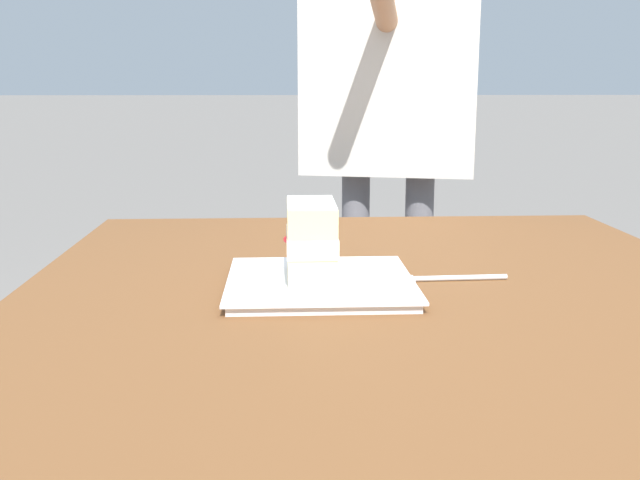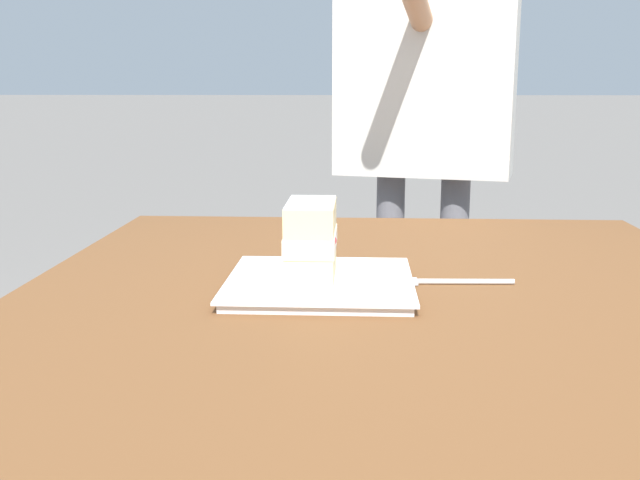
{
  "view_description": "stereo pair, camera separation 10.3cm",
  "coord_description": "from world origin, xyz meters",
  "px_view_note": "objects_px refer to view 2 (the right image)",
  "views": [
    {
      "loc": [
        -0.78,
        0.14,
        1.0
      ],
      "look_at": [
        0.23,
        0.09,
        0.79
      ],
      "focal_mm": 41.53,
      "sensor_mm": 36.0,
      "label": 1
    },
    {
      "loc": [
        -0.78,
        0.04,
        1.0
      ],
      "look_at": [
        0.23,
        0.09,
        0.79
      ],
      "focal_mm": 41.53,
      "sensor_mm": 36.0,
      "label": 2
    }
  ],
  "objects_px": {
    "cake_slice": "(311,241)",
    "diner_person": "(426,71)",
    "dessert_fork": "(447,282)",
    "dessert_plate": "(320,283)",
    "patio_table": "(392,411)"
  },
  "relations": [
    {
      "from": "cake_slice",
      "to": "diner_person",
      "type": "xyz_separation_m",
      "value": [
        0.85,
        -0.23,
        0.25
      ]
    },
    {
      "from": "cake_slice",
      "to": "dessert_plate",
      "type": "bearing_deg",
      "value": -70.79
    },
    {
      "from": "cake_slice",
      "to": "diner_person",
      "type": "relative_size",
      "value": 0.08
    },
    {
      "from": "dessert_plate",
      "to": "diner_person",
      "type": "bearing_deg",
      "value": -14.15
    },
    {
      "from": "dessert_fork",
      "to": "cake_slice",
      "type": "bearing_deg",
      "value": 101.34
    },
    {
      "from": "cake_slice",
      "to": "patio_table",
      "type": "bearing_deg",
      "value": -154.35
    },
    {
      "from": "cake_slice",
      "to": "dessert_fork",
      "type": "distance_m",
      "value": 0.21
    },
    {
      "from": "dessert_plate",
      "to": "dessert_fork",
      "type": "relative_size",
      "value": 1.53
    },
    {
      "from": "patio_table",
      "to": "dessert_plate",
      "type": "bearing_deg",
      "value": 22.63
    },
    {
      "from": "dessert_plate",
      "to": "diner_person",
      "type": "distance_m",
      "value": 0.93
    },
    {
      "from": "patio_table",
      "to": "dessert_fork",
      "type": "xyz_separation_m",
      "value": [
        0.26,
        -0.09,
        0.08
      ]
    },
    {
      "from": "patio_table",
      "to": "cake_slice",
      "type": "distance_m",
      "value": 0.29
    },
    {
      "from": "patio_table",
      "to": "dessert_plate",
      "type": "xyz_separation_m",
      "value": [
        0.23,
        0.09,
        0.09
      ]
    },
    {
      "from": "dessert_fork",
      "to": "patio_table",
      "type": "bearing_deg",
      "value": 161.25
    },
    {
      "from": "patio_table",
      "to": "dessert_fork",
      "type": "bearing_deg",
      "value": -18.75
    }
  ]
}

